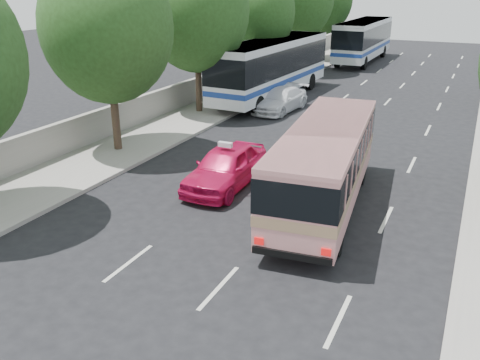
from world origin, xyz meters
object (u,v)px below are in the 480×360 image
Objects in this scene: pink_bus at (325,159)px; tour_coach_rear at (364,37)px; tour_coach_front at (272,64)px; pink_taxi at (226,167)px; white_pickup at (280,100)px.

pink_bus is 35.20m from tour_coach_rear.
pink_bus is at bearing -59.02° from tour_coach_front.
tour_coach_front is at bearing 111.73° from pink_bus.
pink_taxi is at bearing 169.26° from pink_bus.
white_pickup is 0.37× the size of tour_coach_rear.
pink_bus is at bearing -79.15° from tour_coach_rear.
tour_coach_front is 1.01× the size of tour_coach_rear.
tour_coach_rear reaches higher than tour_coach_front.
pink_bus is 4.12m from pink_taxi.
tour_coach_front reaches higher than pink_taxi.
tour_coach_front is at bearing -95.17° from tour_coach_rear.
tour_coach_front reaches higher than white_pickup.
pink_bus is 1.99× the size of pink_taxi.
pink_taxi is at bearing -85.59° from tour_coach_rear.
pink_bus is at bearing -57.14° from white_pickup.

